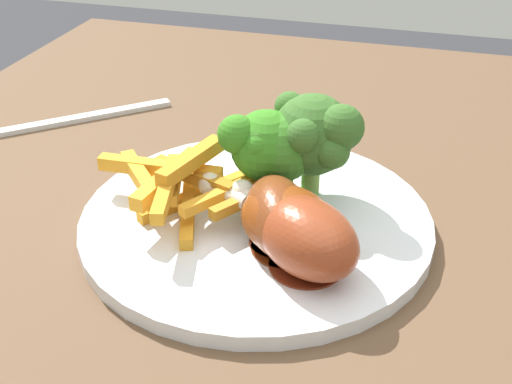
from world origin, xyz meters
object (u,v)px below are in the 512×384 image
at_px(broccoli_floret_back, 279,149).
at_px(chicken_drumstick_extra, 283,219).
at_px(fork, 81,118).
at_px(broccoli_floret_middle, 263,145).
at_px(chicken_drumstick_near, 277,213).
at_px(carrot_fries_pile, 182,182).
at_px(broccoli_floret_front, 314,133).
at_px(chicken_drumstick_far, 304,235).
at_px(dinner_plate, 256,221).

bearing_deg(broccoli_floret_back, chicken_drumstick_extra, 17.23).
distance_m(broccoli_floret_back, fork, 0.27).
bearing_deg(broccoli_floret_middle, chicken_drumstick_extra, 27.59).
bearing_deg(chicken_drumstick_near, carrot_fries_pile, -105.71).
height_order(carrot_fries_pile, fork, carrot_fries_pile).
bearing_deg(fork, broccoli_floret_middle, -68.44).
height_order(broccoli_floret_front, fork, broccoli_floret_front).
distance_m(chicken_drumstick_extra, fork, 0.31).
xyz_separation_m(chicken_drumstick_near, chicken_drumstick_far, (0.02, 0.02, 0.00)).
height_order(dinner_plate, broccoli_floret_middle, broccoli_floret_middle).
bearing_deg(broccoli_floret_middle, dinner_plate, 3.70).
xyz_separation_m(dinner_plate, chicken_drumstick_near, (0.03, 0.02, 0.03)).
bearing_deg(broccoli_floret_back, chicken_drumstick_near, 13.21).
bearing_deg(chicken_drumstick_far, broccoli_floret_front, -171.42).
bearing_deg(carrot_fries_pile, fork, -130.12).
bearing_deg(dinner_plate, chicken_drumstick_far, 43.12).
height_order(broccoli_floret_middle, chicken_drumstick_near, broccoli_floret_middle).
height_order(dinner_plate, chicken_drumstick_extra, chicken_drumstick_extra).
xyz_separation_m(dinner_plate, broccoli_floret_middle, (-0.03, -0.00, 0.05)).
height_order(broccoli_floret_back, fork, broccoli_floret_back).
bearing_deg(dinner_plate, broccoli_floret_middle, -176.30).
distance_m(broccoli_floret_back, carrot_fries_pile, 0.08).
bearing_deg(dinner_plate, fork, -121.28).
bearing_deg(chicken_drumstick_near, chicken_drumstick_extra, 44.06).
relative_size(chicken_drumstick_far, fork, 0.63).
bearing_deg(chicken_drumstick_near, broccoli_floret_middle, -154.83).
relative_size(broccoli_floret_middle, chicken_drumstick_far, 0.62).
relative_size(broccoli_floret_front, broccoli_floret_back, 1.17).
relative_size(chicken_drumstick_near, fork, 0.66).
distance_m(broccoli_floret_middle, broccoli_floret_back, 0.01).
bearing_deg(chicken_drumstick_near, dinner_plate, -140.06).
xyz_separation_m(broccoli_floret_middle, chicken_drumstick_extra, (0.06, 0.03, -0.02)).
xyz_separation_m(broccoli_floret_middle, broccoli_floret_back, (-0.00, 0.01, -0.00)).
distance_m(broccoli_floret_front, carrot_fries_pile, 0.11).
relative_size(broccoli_floret_middle, broccoli_floret_back, 1.03).
relative_size(chicken_drumstick_near, chicken_drumstick_extra, 1.02).
relative_size(broccoli_floret_back, carrot_fries_pile, 0.49).
height_order(broccoli_floret_middle, fork, broccoli_floret_middle).
height_order(dinner_plate, carrot_fries_pile, carrot_fries_pile).
bearing_deg(fork, broccoli_floret_front, -62.46).
bearing_deg(broccoli_floret_middle, broccoli_floret_back, 98.24).
xyz_separation_m(broccoli_floret_middle, chicken_drumstick_near, (0.05, 0.03, -0.02)).
height_order(chicken_drumstick_near, fork, chicken_drumstick_near).
bearing_deg(chicken_drumstick_extra, chicken_drumstick_far, 47.39).
height_order(broccoli_floret_front, chicken_drumstick_far, broccoli_floret_front).
distance_m(chicken_drumstick_far, fork, 0.34).
xyz_separation_m(carrot_fries_pile, fork, (-0.14, -0.17, -0.03)).
xyz_separation_m(broccoli_floret_back, chicken_drumstick_extra, (0.06, 0.02, -0.02)).
xyz_separation_m(broccoli_floret_middle, chicken_drumstick_far, (0.08, 0.05, -0.02)).
height_order(broccoli_floret_back, carrot_fries_pile, broccoli_floret_back).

